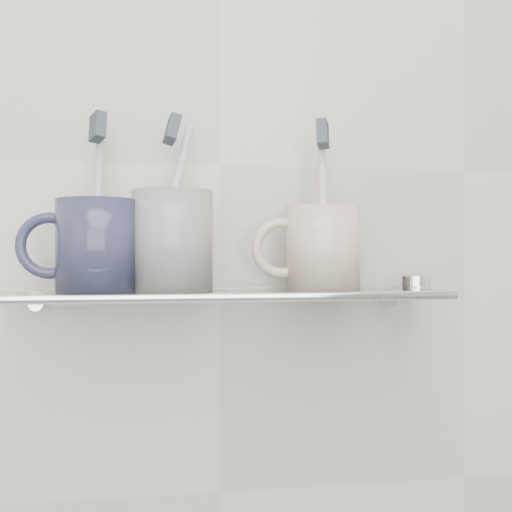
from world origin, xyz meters
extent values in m
plane|color=beige|center=(0.00, 1.10, 1.25)|extent=(2.50, 0.00, 2.50)
cube|color=silver|center=(0.00, 1.04, 1.10)|extent=(0.50, 0.12, 0.01)
cylinder|color=silver|center=(0.00, 0.98, 1.10)|extent=(0.50, 0.01, 0.01)
cylinder|color=silver|center=(-0.21, 1.09, 1.09)|extent=(0.02, 0.03, 0.02)
cylinder|color=silver|center=(0.21, 1.09, 1.09)|extent=(0.02, 0.03, 0.02)
cylinder|color=#20233A|center=(-0.14, 1.04, 1.15)|extent=(0.10, 0.10, 0.10)
torus|color=#20233A|center=(-0.19, 1.04, 1.15)|extent=(0.07, 0.01, 0.07)
cylinder|color=#A4B4CA|center=(-0.14, 1.04, 1.20)|extent=(0.02, 0.06, 0.19)
cube|color=#343B43|center=(-0.14, 1.04, 1.28)|extent=(0.02, 0.03, 0.04)
cylinder|color=silver|center=(-0.06, 1.04, 1.16)|extent=(0.11, 0.11, 0.11)
torus|color=silver|center=(-0.11, 1.04, 1.16)|extent=(0.08, 0.01, 0.08)
cylinder|color=silver|center=(-0.06, 1.04, 1.20)|extent=(0.05, 0.06, 0.18)
cube|color=#343B43|center=(-0.06, 1.04, 1.28)|extent=(0.02, 0.03, 0.04)
cylinder|color=beige|center=(0.12, 1.04, 1.15)|extent=(0.09, 0.09, 0.10)
torus|color=beige|center=(0.07, 1.04, 1.15)|extent=(0.07, 0.01, 0.07)
cylinder|color=beige|center=(0.12, 1.04, 1.20)|extent=(0.02, 0.05, 0.19)
cube|color=#343B43|center=(0.12, 1.04, 1.28)|extent=(0.02, 0.03, 0.03)
cylinder|color=silver|center=(0.23, 1.04, 1.11)|extent=(0.04, 0.04, 0.02)
camera|label=1|loc=(-0.08, 0.32, 1.14)|focal=45.00mm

